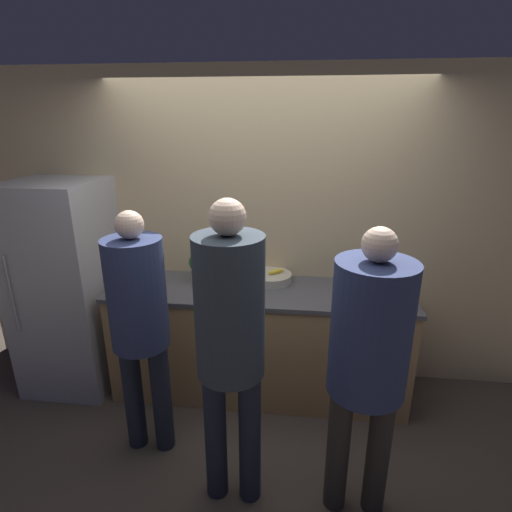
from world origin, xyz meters
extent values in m
plane|color=#4C4238|center=(0.00, 0.00, 0.00)|extent=(14.00, 14.00, 0.00)
cube|color=#D6BC8C|center=(0.00, 0.71, 1.30)|extent=(5.20, 0.06, 2.60)
cube|color=tan|center=(0.00, 0.38, 0.45)|extent=(2.34, 0.66, 0.89)
cube|color=#4C4C51|center=(0.00, 0.38, 0.91)|extent=(2.37, 0.69, 0.03)
cube|color=#B7B7BC|center=(-1.60, 0.34, 0.88)|extent=(0.70, 0.71, 1.75)
cylinder|color=#99999E|center=(-1.81, -0.03, 0.97)|extent=(0.02, 0.02, 0.61)
cylinder|color=#232838|center=(-0.79, -0.34, 0.41)|extent=(0.13, 0.13, 0.81)
cylinder|color=#232838|center=(-0.59, -0.34, 0.41)|extent=(0.13, 0.13, 0.81)
cylinder|color=navy|center=(-0.69, -0.34, 1.17)|extent=(0.36, 0.36, 0.71)
sphere|color=beige|center=(-0.69, -0.34, 1.61)|extent=(0.17, 0.17, 0.17)
cylinder|color=#232838|center=(-0.15, -0.67, 0.44)|extent=(0.13, 0.13, 0.89)
cylinder|color=#232838|center=(0.06, -0.67, 0.44)|extent=(0.13, 0.13, 0.89)
cylinder|color=#333D47|center=(-0.04, -0.67, 1.27)|extent=(0.37, 0.37, 0.78)
sphere|color=beige|center=(-0.04, -0.67, 1.75)|extent=(0.18, 0.18, 0.18)
cylinder|color=#38332D|center=(0.57, -0.67, 0.41)|extent=(0.13, 0.13, 0.83)
cylinder|color=#38332D|center=(0.79, -0.67, 0.41)|extent=(0.13, 0.13, 0.83)
cylinder|color=navy|center=(0.68, -0.67, 1.19)|extent=(0.41, 0.41, 0.73)
sphere|color=beige|center=(0.68, -0.67, 1.64)|extent=(0.17, 0.17, 0.17)
cylinder|color=beige|center=(0.08, 0.53, 0.96)|extent=(0.35, 0.35, 0.07)
ellipsoid|color=yellow|center=(0.12, 0.53, 1.02)|extent=(0.15, 0.12, 0.04)
cylinder|color=#3D424C|center=(0.77, 0.46, 0.99)|extent=(0.09, 0.09, 0.12)
cylinder|color=#99754C|center=(0.76, 0.46, 1.08)|extent=(0.01, 0.05, 0.21)
cylinder|color=#99754C|center=(0.78, 0.46, 1.08)|extent=(0.03, 0.04, 0.21)
cylinder|color=#99754C|center=(0.77, 0.45, 1.08)|extent=(0.04, 0.01, 0.21)
cylinder|color=#333338|center=(-0.20, 0.19, 1.01)|extent=(0.07, 0.07, 0.16)
cylinder|color=#333338|center=(-0.20, 0.19, 1.12)|extent=(0.03, 0.03, 0.05)
cylinder|color=black|center=(-0.20, 0.19, 1.15)|extent=(0.03, 0.03, 0.02)
cylinder|color=brown|center=(-0.43, 0.59, 0.99)|extent=(0.06, 0.06, 0.13)
cylinder|color=brown|center=(-0.43, 0.59, 1.08)|extent=(0.03, 0.03, 0.04)
cylinder|color=black|center=(-0.43, 0.59, 1.10)|extent=(0.03, 0.03, 0.01)
cylinder|color=silver|center=(1.06, 0.20, 1.00)|extent=(0.07, 0.07, 0.15)
cylinder|color=silver|center=(1.06, 0.20, 1.10)|extent=(0.03, 0.03, 0.05)
cylinder|color=black|center=(1.06, 0.20, 1.13)|extent=(0.04, 0.04, 0.02)
cylinder|color=#A33D33|center=(-0.87, 0.51, 0.97)|extent=(0.07, 0.07, 0.09)
cylinder|color=beige|center=(-0.51, 0.47, 0.98)|extent=(0.12, 0.12, 0.11)
sphere|color=#2D6B33|center=(-0.51, 0.47, 1.10)|extent=(0.15, 0.15, 0.15)
camera|label=1|loc=(0.30, -2.51, 2.20)|focal=28.00mm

